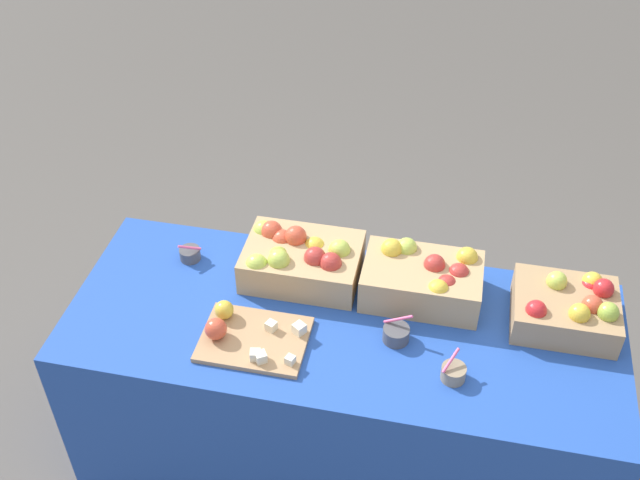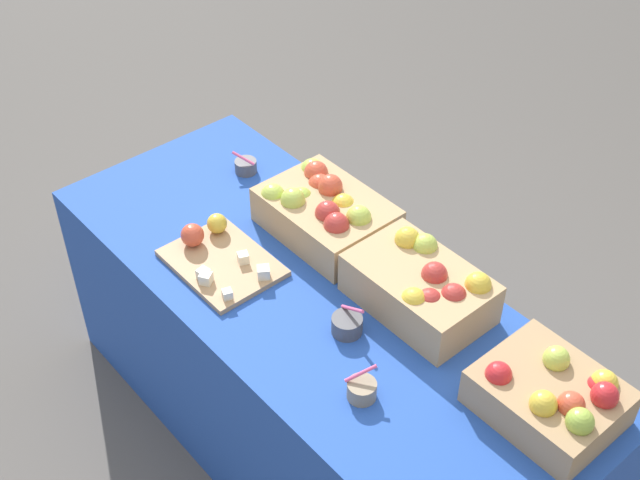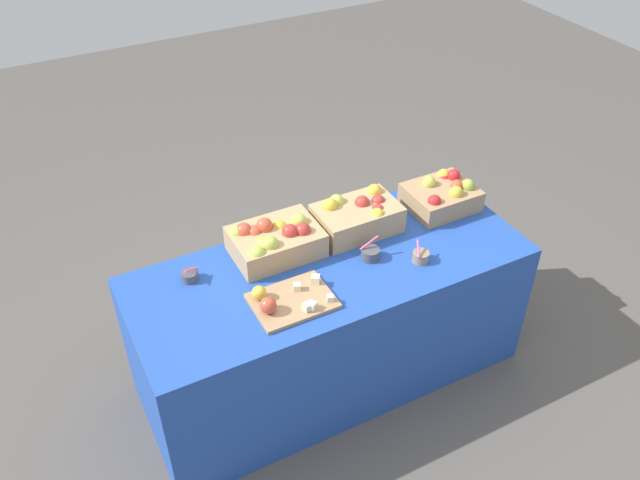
% 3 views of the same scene
% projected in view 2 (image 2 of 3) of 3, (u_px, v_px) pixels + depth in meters
% --- Properties ---
extents(ground_plane, '(10.00, 10.00, 0.00)m').
position_uv_depth(ground_plane, '(317.00, 439.00, 3.03)').
color(ground_plane, '#56514C').
extents(table, '(1.90, 0.76, 0.74)m').
position_uv_depth(table, '(317.00, 370.00, 2.79)').
color(table, '#234CAD').
rests_on(table, ground_plane).
extents(apple_crate_left, '(0.34, 0.29, 0.16)m').
position_uv_depth(apple_crate_left, '(552.00, 396.00, 2.15)').
color(apple_crate_left, tan).
rests_on(apple_crate_left, table).
extents(apple_crate_middle, '(0.41, 0.26, 0.18)m').
position_uv_depth(apple_crate_middle, '(421.00, 287.00, 2.44)').
color(apple_crate_middle, tan).
rests_on(apple_crate_middle, table).
extents(apple_crate_right, '(0.41, 0.30, 0.18)m').
position_uv_depth(apple_crate_right, '(324.00, 211.00, 2.71)').
color(apple_crate_right, tan).
rests_on(apple_crate_right, table).
extents(cutting_board_front, '(0.35, 0.26, 0.09)m').
position_uv_depth(cutting_board_front, '(217.00, 255.00, 2.63)').
color(cutting_board_front, tan).
rests_on(cutting_board_front, table).
extents(sample_bowl_near, '(0.08, 0.08, 0.09)m').
position_uv_depth(sample_bowl_near, '(246.00, 166.00, 2.99)').
color(sample_bowl_near, '#4C4C51').
rests_on(sample_bowl_near, table).
extents(sample_bowl_mid, '(0.10, 0.09, 0.11)m').
position_uv_depth(sample_bowl_mid, '(347.00, 324.00, 2.40)').
color(sample_bowl_mid, '#4C4C51').
rests_on(sample_bowl_mid, table).
extents(sample_bowl_far, '(0.08, 0.09, 0.10)m').
position_uv_depth(sample_bowl_far, '(362.00, 390.00, 2.22)').
color(sample_bowl_far, gray).
rests_on(sample_bowl_far, table).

